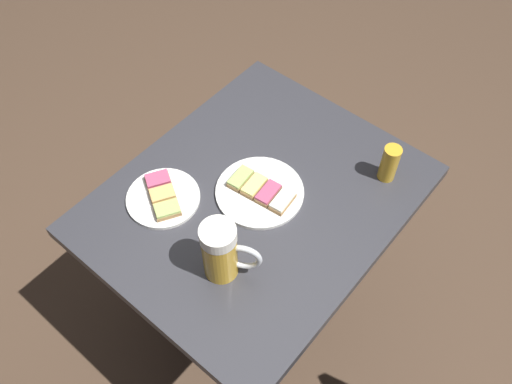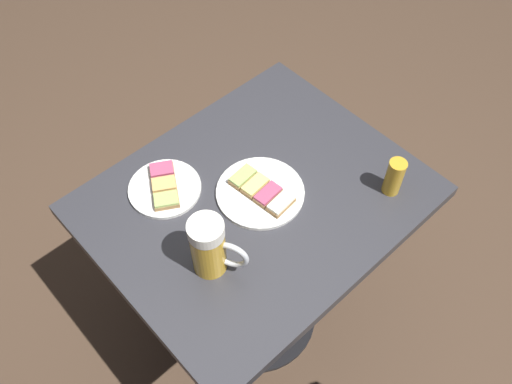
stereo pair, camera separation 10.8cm
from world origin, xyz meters
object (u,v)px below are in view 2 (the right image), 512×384
object	(u,v)px
plate_far	(165,187)
beer_glass_small	(394,177)
plate_near	(262,192)
beer_mug	(210,247)

from	to	relation	value
plate_far	beer_glass_small	xyz separation A→B (m)	(-0.44, 0.40, 0.05)
plate_near	beer_mug	xyz separation A→B (m)	(0.23, 0.07, 0.08)
beer_mug	beer_glass_small	bearing A→B (deg)	163.54
plate_near	plate_far	bearing A→B (deg)	-46.29
plate_near	beer_mug	distance (m)	0.25
plate_far	beer_mug	distance (m)	0.28
plate_near	beer_glass_small	bearing A→B (deg)	139.97
plate_far	beer_mug	world-z (taller)	beer_mug
plate_far	beer_mug	xyz separation A→B (m)	(0.05, 0.26, 0.08)
plate_far	beer_mug	bearing A→B (deg)	78.35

